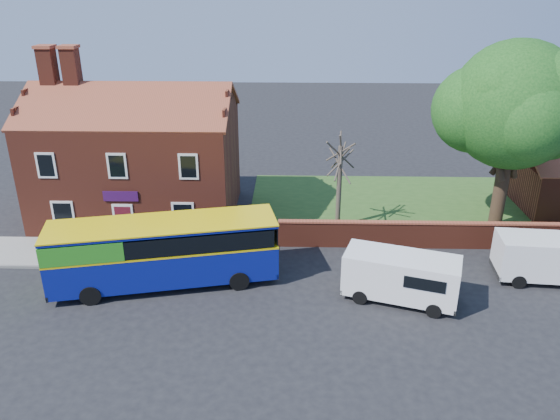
{
  "coord_description": "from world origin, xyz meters",
  "views": [
    {
      "loc": [
        2.86,
        -21.15,
        14.29
      ],
      "look_at": [
        2.16,
        5.0,
        3.1
      ],
      "focal_mm": 35.0,
      "sensor_mm": 36.0,
      "label": 1
    }
  ],
  "objects_px": {
    "bus": "(157,250)",
    "large_tree": "(514,108)",
    "van_far": "(552,257)",
    "van_near": "(401,276)"
  },
  "relations": [
    {
      "from": "large_tree",
      "to": "van_near",
      "type": "bearing_deg",
      "value": -130.7
    },
    {
      "from": "van_far",
      "to": "large_tree",
      "type": "distance_m",
      "value": 8.96
    },
    {
      "from": "bus",
      "to": "van_far",
      "type": "distance_m",
      "value": 19.79
    },
    {
      "from": "van_near",
      "to": "van_far",
      "type": "xyz_separation_m",
      "value": [
        7.92,
        2.06,
        0.01
      ]
    },
    {
      "from": "bus",
      "to": "van_near",
      "type": "relative_size",
      "value": 2.0
    },
    {
      "from": "van_far",
      "to": "large_tree",
      "type": "bearing_deg",
      "value": 99.29
    },
    {
      "from": "bus",
      "to": "van_near",
      "type": "height_order",
      "value": "bus"
    },
    {
      "from": "bus",
      "to": "large_tree",
      "type": "relative_size",
      "value": 1.01
    },
    {
      "from": "van_near",
      "to": "bus",
      "type": "bearing_deg",
      "value": -167.47
    },
    {
      "from": "large_tree",
      "to": "van_far",
      "type": "bearing_deg",
      "value": -85.72
    }
  ]
}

